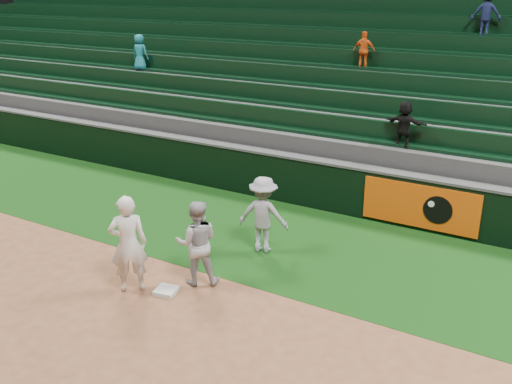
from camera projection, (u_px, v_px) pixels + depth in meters
ground at (176, 294)px, 10.33m from camera, size 70.00×70.00×0.00m
foul_grass at (259, 234)px, 12.75m from camera, size 36.00×4.20×0.01m
first_base at (166, 291)px, 10.34m from camera, size 0.44×0.44×0.08m
first_baseman at (128, 244)px, 10.16m from camera, size 0.79×0.78×1.84m
baserunner at (197, 243)px, 10.44m from camera, size 1.01×0.96×1.64m
base_coach at (263, 215)px, 11.70m from camera, size 1.16×0.83×1.62m
field_wall at (304, 181)px, 14.30m from camera, size 36.00×0.45×1.25m
stadium_seating at (360, 111)px, 17.00m from camera, size 36.00×5.95×5.16m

